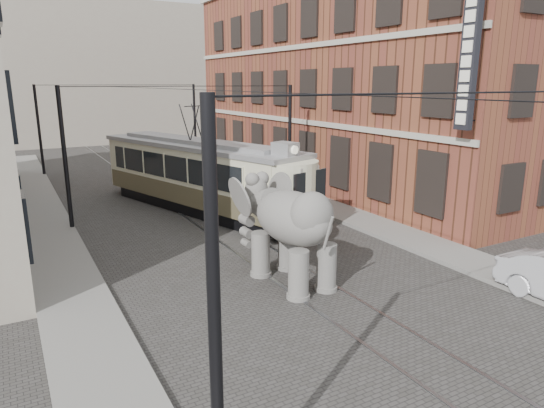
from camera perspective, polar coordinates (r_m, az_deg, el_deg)
ground at (r=18.20m, az=-2.25°, el=-5.45°), size 120.00×120.00×0.00m
tram_rails at (r=18.20m, az=-2.25°, el=-5.41°), size 1.54×80.00×0.02m
sidewalk_right at (r=21.42m, az=12.23°, el=-2.52°), size 2.00×60.00×0.15m
sidewalk_left at (r=16.51m, az=-23.05°, el=-8.46°), size 2.00×60.00×0.15m
brick_building at (r=30.68m, az=8.74°, el=13.81°), size 8.00×26.00×12.00m
distant_block at (r=55.86m, az=-21.84°, el=14.11°), size 28.00×10.00×14.00m
catenary at (r=21.88m, az=-8.76°, el=5.84°), size 11.00×30.20×6.00m
tram at (r=23.52m, az=-8.85°, el=5.29°), size 6.33×13.04×5.09m
elephant at (r=14.82m, az=2.46°, el=-3.46°), size 3.30×5.50×3.24m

